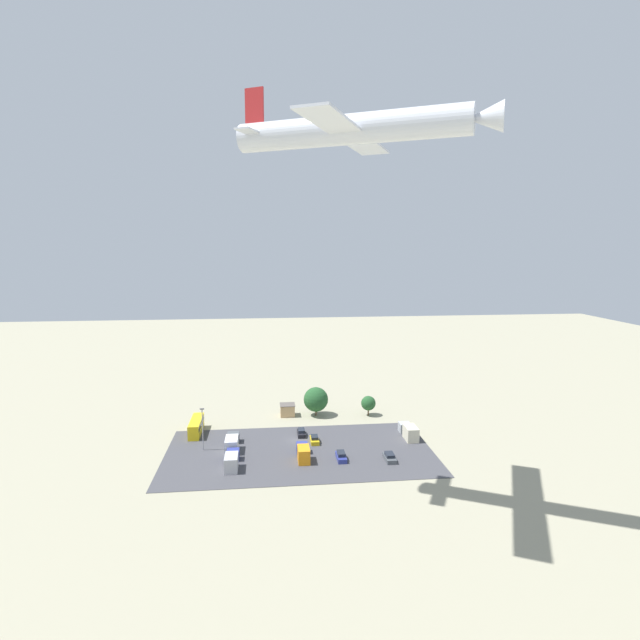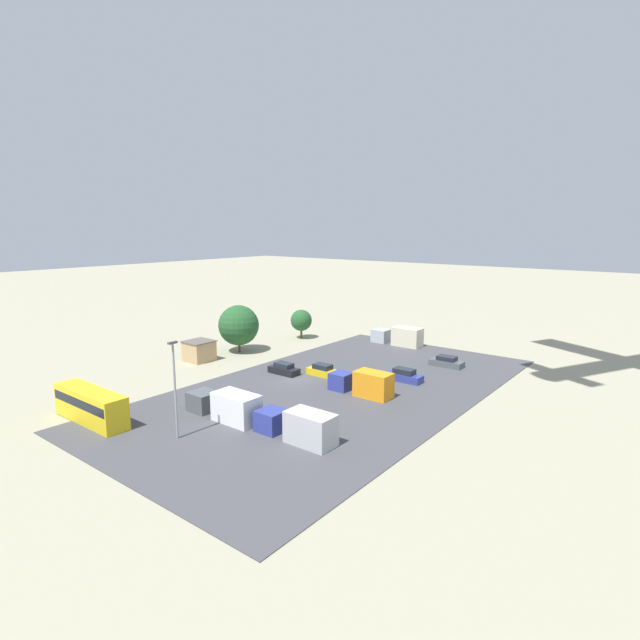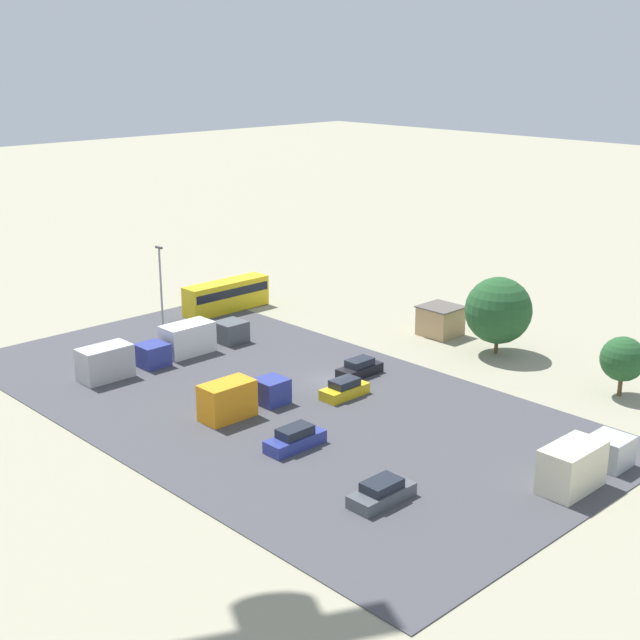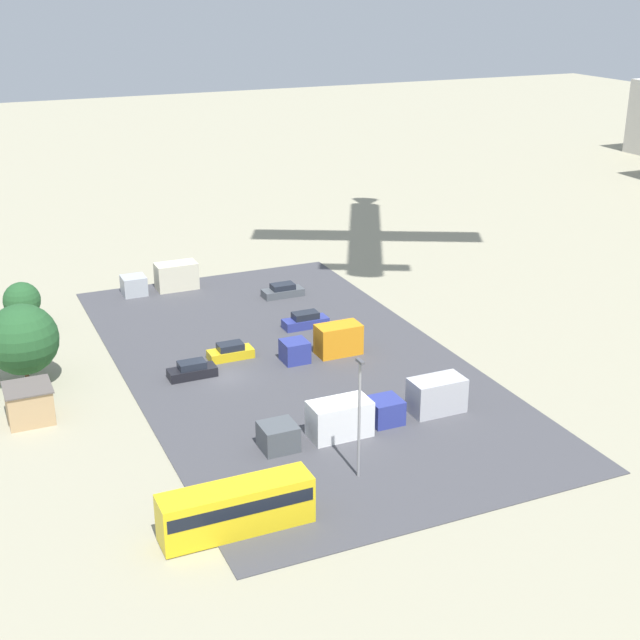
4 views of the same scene
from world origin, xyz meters
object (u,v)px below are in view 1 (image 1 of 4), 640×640
at_px(parked_truck_2, 303,453).
at_px(parked_truck_3, 232,443).
at_px(shed_building, 287,410).
at_px(parked_truck_0, 232,460).
at_px(parked_car_0, 390,457).
at_px(parked_car_3, 301,433).
at_px(parked_car_1, 341,456).
at_px(bus, 196,426).
at_px(parked_truck_1, 409,431).
at_px(parked_car_2, 315,440).
at_px(airplane, 360,129).

bearing_deg(parked_truck_2, parked_truck_3, 154.68).
height_order(shed_building, parked_truck_0, parked_truck_0).
distance_m(shed_building, parked_car_0, 35.18).
bearing_deg(parked_car_3, parked_car_1, -63.30).
bearing_deg(bus, parked_truck_2, 144.16).
relative_size(parked_car_1, parked_truck_1, 0.54).
relative_size(parked_truck_0, parked_truck_1, 0.97).
distance_m(parked_car_2, parked_car_3, 5.14).
height_order(parked_car_3, parked_truck_2, parked_truck_2).
height_order(parked_truck_1, parked_truck_3, parked_truck_1).
bearing_deg(bus, parked_car_2, 162.24).
distance_m(bus, parked_truck_0, 21.26).
relative_size(parked_car_1, airplane, 0.13).
height_order(bus, parked_truck_3, bus).
bearing_deg(airplane, shed_building, -142.99).
relative_size(shed_building, parked_truck_0, 0.46).
xyz_separation_m(bus, parked_car_0, (-40.53, 19.33, -1.14)).
relative_size(shed_building, parked_car_2, 0.90).
bearing_deg(parked_car_3, parked_truck_1, -9.08).
relative_size(shed_building, parked_truck_2, 0.49).
bearing_deg(airplane, parked_truck_0, -106.22).
relative_size(parked_car_1, parked_truck_3, 0.52).
distance_m(parked_car_2, parked_truck_2, 8.99).
bearing_deg(parked_car_2, parked_truck_3, -175.10).
bearing_deg(parked_car_0, parked_car_3, 137.37).
bearing_deg(parked_car_1, shed_building, 108.72).
height_order(parked_car_0, parked_truck_1, parked_truck_1).
bearing_deg(bus, parked_car_0, 154.51).
xyz_separation_m(parked_car_1, parked_car_2, (4.45, -9.49, -0.04)).
distance_m(parked_truck_0, airplane, 64.37).
distance_m(parked_car_0, parked_car_2, 17.75).
bearing_deg(parked_car_0, parked_car_1, 171.97).
bearing_deg(parked_truck_2, parked_truck_1, 20.29).
height_order(parked_car_2, parked_truck_0, parked_truck_0).
height_order(parked_car_0, parked_truck_3, parked_truck_3).
xyz_separation_m(shed_building, parked_car_2, (-5.09, 18.65, -0.78)).
bearing_deg(parked_truck_1, parked_car_0, -122.47).
xyz_separation_m(parked_truck_1, airplane, (17.58, 30.70, 57.62)).
xyz_separation_m(shed_building, parked_truck_1, (-26.45, 18.02, -0.02)).
height_order(bus, parked_car_1, bus).
bearing_deg(shed_building, parked_car_2, 105.27).
bearing_deg(shed_building, parked_truck_2, 94.22).
distance_m(parked_car_3, parked_truck_2, 12.89).
bearing_deg(parked_truck_0, airplane, -42.90).
xyz_separation_m(bus, parked_car_1, (-30.92, 17.97, -1.08)).
height_order(parked_truck_1, airplane, airplane).
xyz_separation_m(bus, parked_truck_2, (-23.38, 16.89, -0.42)).
bearing_deg(parked_truck_3, parked_truck_1, 3.15).
distance_m(bus, airplane, 75.36).
distance_m(parked_car_0, parked_car_3, 22.59).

